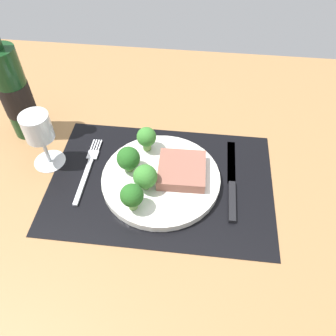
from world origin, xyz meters
The scene contains 12 objects.
ground_plane centered at (0.00, 0.00, -1.50)cm, with size 140.00×110.00×3.00cm, color #996D42.
placemat centered at (0.00, 0.00, 0.15)cm, with size 47.96×32.87×0.30cm, color black.
plate centered at (0.00, 0.00, 1.10)cm, with size 25.40×25.40×1.60cm, color silver.
steak centered at (4.33, 1.23, 3.11)cm, with size 9.94×10.12×2.42cm, color #8C5647.
broccoli_front_edge centered at (-4.18, 7.89, 5.43)cm, with size 4.39×4.39×5.92cm.
broccoli_near_fork centered at (-7.02, 1.35, 5.22)cm, with size 4.99×4.99×5.90cm.
broccoli_back_left centered at (-4.42, -8.50, 5.67)cm, with size 4.58×4.58×6.24cm.
broccoli_center centered at (-2.69, -3.35, 5.46)cm, with size 4.94×4.94×6.10cm.
fork centered at (-16.65, 1.42, 0.55)cm, with size 2.40×19.20×0.50cm.
knife centered at (15.23, 0.53, 0.60)cm, with size 1.80×23.00×0.80cm.
wine_bottle centered at (-34.55, 12.65, 11.49)cm, with size 6.90×6.90×30.52cm.
wine_glass centered at (-26.04, 3.09, 9.41)cm, with size 7.08×7.08×13.53cm.
Camera 1 is at (6.86, -46.60, 58.42)cm, focal length 36.86 mm.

